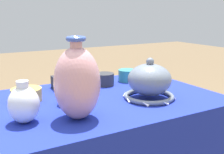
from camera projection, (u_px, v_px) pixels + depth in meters
display_table at (96, 115)px, 1.30m from camera, size 1.15×0.74×0.72m
vase_tall_bulbous at (77, 83)px, 1.03m from camera, size 0.17×0.17×0.31m
vase_dome_bell at (149, 82)px, 1.28m from camera, size 0.24×0.24×0.19m
mosaic_tile_box at (70, 82)px, 1.47m from camera, size 0.18×0.15×0.06m
pot_squat_charcoal at (104, 79)px, 1.53m from camera, size 0.11×0.11×0.07m
jar_round_porcelain at (24, 104)px, 1.01m from camera, size 0.11×0.11×0.16m
pot_squat_teal at (127, 75)px, 1.62m from camera, size 0.10×0.10×0.07m
pot_squat_ochre at (27, 95)px, 1.26m from camera, size 0.14×0.14×0.06m
jar_round_celadon at (72, 93)px, 1.21m from camera, size 0.12×0.12×0.10m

